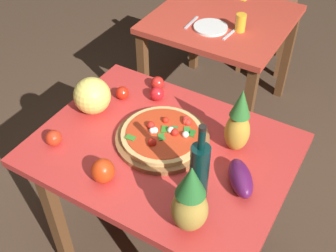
# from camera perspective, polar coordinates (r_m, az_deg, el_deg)

# --- Properties ---
(ground_plane) EXTENTS (10.00, 10.00, 0.00)m
(ground_plane) POSITION_cam_1_polar(r_m,az_deg,el_deg) (2.49, -0.58, -15.48)
(ground_plane) COLOR #4C3828
(display_table) EXTENTS (1.15, 0.87, 0.78)m
(display_table) POSITION_cam_1_polar(r_m,az_deg,el_deg) (1.96, -0.72, -4.96)
(display_table) COLOR brown
(display_table) RESTS_ON ground_plane
(background_table) EXTENTS (0.89, 0.89, 0.78)m
(background_table) POSITION_cam_1_polar(r_m,az_deg,el_deg) (2.96, 7.29, 12.73)
(background_table) COLOR brown
(background_table) RESTS_ON ground_plane
(dining_chair) EXTENTS (0.50, 0.50, 0.85)m
(dining_chair) POSITION_cam_1_polar(r_m,az_deg,el_deg) (3.58, 13.43, 14.22)
(dining_chair) COLOR brown
(dining_chair) RESTS_ON ground_plane
(pizza_board) EXTENTS (0.43, 0.43, 0.02)m
(pizza_board) POSITION_cam_1_polar(r_m,az_deg,el_deg) (1.90, -0.76, -1.71)
(pizza_board) COLOR brown
(pizza_board) RESTS_ON display_table
(pizza) EXTENTS (0.38, 0.38, 0.05)m
(pizza) POSITION_cam_1_polar(r_m,az_deg,el_deg) (1.89, -0.68, -1.08)
(pizza) COLOR #DEAF67
(pizza) RESTS_ON pizza_board
(wine_bottle) EXTENTS (0.08, 0.08, 0.37)m
(wine_bottle) POSITION_cam_1_polar(r_m,az_deg,el_deg) (1.60, 4.33, -6.18)
(wine_bottle) COLOR black
(wine_bottle) RESTS_ON display_table
(pineapple_left) EXTENTS (0.11, 0.11, 0.33)m
(pineapple_left) POSITION_cam_1_polar(r_m,az_deg,el_deg) (1.80, 9.65, 0.32)
(pineapple_left) COLOR gold
(pineapple_left) RESTS_ON display_table
(pineapple_right) EXTENTS (0.14, 0.14, 0.32)m
(pineapple_right) POSITION_cam_1_polar(r_m,az_deg,el_deg) (1.50, 3.05, -10.25)
(pineapple_right) COLOR #AE8939
(pineapple_right) RESTS_ON display_table
(melon) EXTENTS (0.18, 0.18, 0.18)m
(melon) POSITION_cam_1_polar(r_m,az_deg,el_deg) (2.05, -10.39, 4.11)
(melon) COLOR #F0D863
(melon) RESTS_ON display_table
(bell_pepper) EXTENTS (0.10, 0.10, 0.11)m
(bell_pepper) POSITION_cam_1_polar(r_m,az_deg,el_deg) (1.74, -8.94, -6.13)
(bell_pepper) COLOR red
(bell_pepper) RESTS_ON display_table
(eggplant) EXTENTS (0.19, 0.21, 0.09)m
(eggplant) POSITION_cam_1_polar(r_m,az_deg,el_deg) (1.72, 9.94, -7.08)
(eggplant) COLOR #54164A
(eggplant) RESTS_ON display_table
(tomato_by_bottle) EXTENTS (0.07, 0.07, 0.07)m
(tomato_by_bottle) POSITION_cam_1_polar(r_m,az_deg,el_deg) (1.94, -15.46, -1.60)
(tomato_by_bottle) COLOR red
(tomato_by_bottle) RESTS_ON display_table
(tomato_near_board) EXTENTS (0.07, 0.07, 0.07)m
(tomato_near_board) POSITION_cam_1_polar(r_m,az_deg,el_deg) (2.19, -1.46, 5.95)
(tomato_near_board) COLOR red
(tomato_near_board) RESTS_ON display_table
(tomato_beside_pepper) EXTENTS (0.07, 0.07, 0.07)m
(tomato_beside_pepper) POSITION_cam_1_polar(r_m,az_deg,el_deg) (2.14, -6.29, 4.55)
(tomato_beside_pepper) COLOR red
(tomato_beside_pepper) RESTS_ON display_table
(tomato_at_corner) EXTENTS (0.07, 0.07, 0.07)m
(tomato_at_corner) POSITION_cam_1_polar(r_m,az_deg,el_deg) (2.11, -1.53, 4.44)
(tomato_at_corner) COLOR red
(tomato_at_corner) RESTS_ON display_table
(drinking_glass_juice) EXTENTS (0.07, 0.07, 0.11)m
(drinking_glass_juice) POSITION_cam_1_polar(r_m,az_deg,el_deg) (2.73, 9.96, 13.82)
(drinking_glass_juice) COLOR gold
(drinking_glass_juice) RESTS_ON background_table
(dinner_plate) EXTENTS (0.22, 0.22, 0.02)m
(dinner_plate) POSITION_cam_1_polar(r_m,az_deg,el_deg) (2.75, 5.88, 13.35)
(dinner_plate) COLOR white
(dinner_plate) RESTS_ON background_table
(fork_utensil) EXTENTS (0.02, 0.18, 0.01)m
(fork_utensil) POSITION_cam_1_polar(r_m,az_deg,el_deg) (2.81, 3.23, 14.03)
(fork_utensil) COLOR silver
(fork_utensil) RESTS_ON background_table
(knife_utensil) EXTENTS (0.03, 0.18, 0.01)m
(knife_utensil) POSITION_cam_1_polar(r_m,az_deg,el_deg) (2.71, 8.59, 12.47)
(knife_utensil) COLOR silver
(knife_utensil) RESTS_ON background_table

